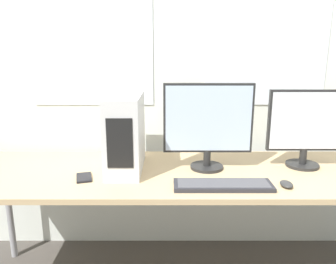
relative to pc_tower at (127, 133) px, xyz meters
The scene contains 8 objects.
wall_back 0.69m from the pc_tower, 56.01° to the left, with size 8.00×0.07×2.70m.
desk 0.39m from the pc_tower, ahead, with size 2.36×0.71×0.71m.
pc_tower is the anchor object (origin of this frame).
monitor_main 0.45m from the pc_tower, ahead, with size 0.48×0.18×0.47m.
monitor_right_near 0.98m from the pc_tower, ahead, with size 0.42×0.18×0.43m.
keyboard 0.59m from the pc_tower, 28.02° to the right, with size 0.47×0.14×0.02m.
mouse 0.85m from the pc_tower, 17.59° to the right, with size 0.06×0.09×0.02m.
cell_phone 0.32m from the pc_tower, 142.97° to the right, with size 0.10×0.14×0.01m.
Camera 1 is at (-0.07, -1.31, 1.33)m, focal length 35.00 mm.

